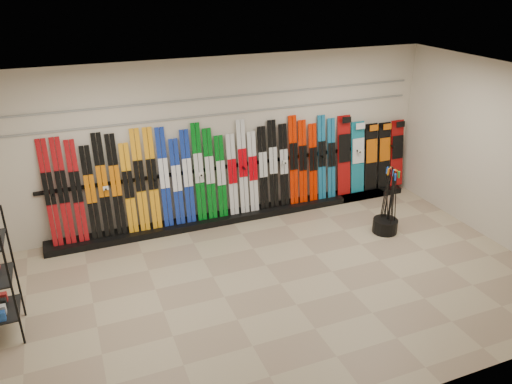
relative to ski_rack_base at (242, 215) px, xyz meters
name	(u,v)px	position (x,y,z in m)	size (l,w,h in m)	color
floor	(280,284)	(-0.22, -2.28, -0.06)	(8.00, 8.00, 0.00)	gray
back_wall	(225,141)	(-0.22, 0.22, 1.44)	(8.00, 8.00, 0.00)	beige
right_wall	(502,156)	(3.78, -2.28, 1.44)	(5.00, 5.00, 0.00)	beige
ceiling	(285,85)	(-0.22, -2.28, 2.94)	(8.00, 8.00, 0.00)	silver
ski_rack_base	(242,215)	(0.00, 0.00, 0.00)	(8.00, 0.40, 0.12)	black
skis	(202,175)	(-0.72, 0.07, 0.90)	(5.37, 0.26, 1.80)	#9E0F14
snowboards	(370,156)	(2.84, 0.07, 0.78)	(1.57, 0.25, 1.61)	#990C0C
pole_bin	(385,226)	(2.19, -1.50, 0.07)	(0.44, 0.44, 0.25)	black
ski_poles	(389,201)	(2.24, -1.48, 0.55)	(0.24, 0.36, 1.18)	black
slatwall_rail_0	(224,114)	(-0.22, 0.20, 1.94)	(7.60, 0.02, 0.03)	gray
slatwall_rail_1	(224,97)	(-0.22, 0.20, 2.24)	(7.60, 0.02, 0.03)	gray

